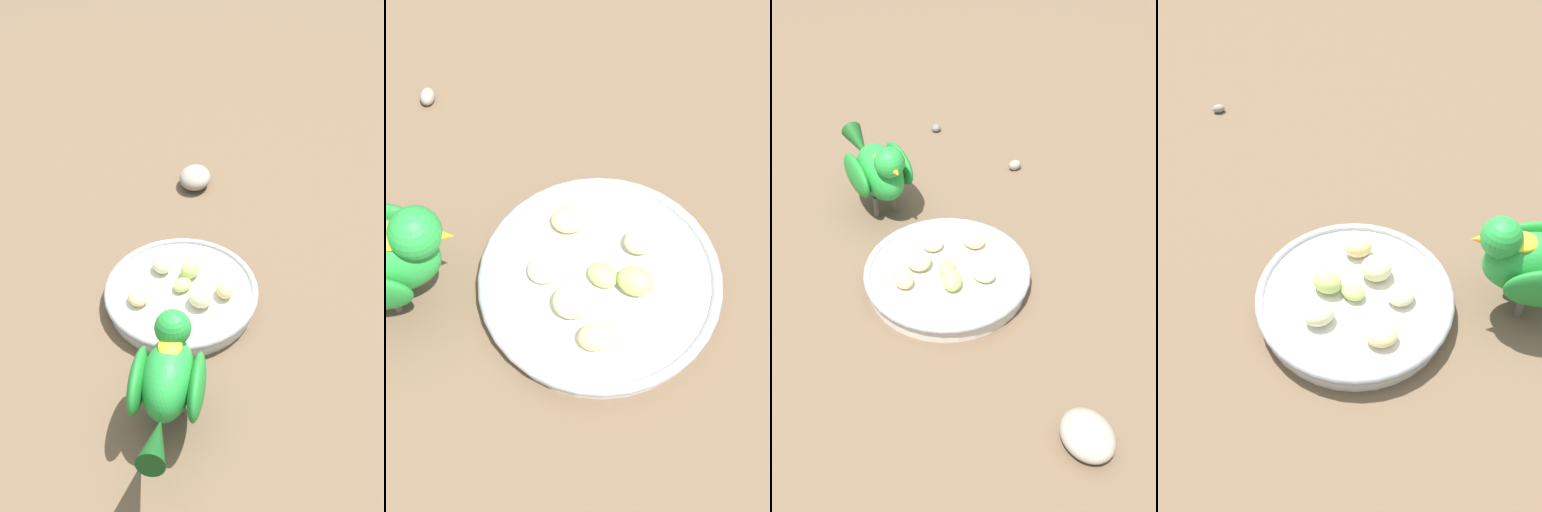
% 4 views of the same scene
% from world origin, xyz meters
% --- Properties ---
extents(ground_plane, '(4.00, 4.00, 0.00)m').
position_xyz_m(ground_plane, '(0.00, 0.00, 0.00)').
color(ground_plane, brown).
extents(feeding_bowl, '(0.22, 0.22, 0.03)m').
position_xyz_m(feeding_bowl, '(0.01, -0.02, 0.02)').
color(feeding_bowl, beige).
rests_on(feeding_bowl, ground_plane).
extents(apple_piece_0, '(0.04, 0.04, 0.02)m').
position_xyz_m(apple_piece_0, '(-0.01, -0.08, 0.03)').
color(apple_piece_0, '#E5C67F').
rests_on(apple_piece_0, feeding_bowl).
extents(apple_piece_1, '(0.04, 0.04, 0.03)m').
position_xyz_m(apple_piece_1, '(0.00, 0.01, 0.04)').
color(apple_piece_1, '#B2CC66').
rests_on(apple_piece_1, feeding_bowl).
extents(apple_piece_2, '(0.04, 0.04, 0.02)m').
position_xyz_m(apple_piece_2, '(-0.04, -0.02, 0.03)').
color(apple_piece_2, beige).
rests_on(apple_piece_2, feeding_bowl).
extents(apple_piece_3, '(0.05, 0.05, 0.03)m').
position_xyz_m(apple_piece_3, '(0.05, -0.02, 0.04)').
color(apple_piece_3, beige).
rests_on(apple_piece_3, feeding_bowl).
extents(apple_piece_4, '(0.03, 0.03, 0.02)m').
position_xyz_m(apple_piece_4, '(0.01, -0.02, 0.03)').
color(apple_piece_4, '#B2CC66').
rests_on(apple_piece_4, feeding_bowl).
extents(apple_piece_5, '(0.04, 0.04, 0.02)m').
position_xyz_m(apple_piece_5, '(0.05, -0.06, 0.03)').
color(apple_piece_5, beige).
rests_on(apple_piece_5, feeding_bowl).
extents(apple_piece_6, '(0.04, 0.04, 0.02)m').
position_xyz_m(apple_piece_6, '(0.06, 0.02, 0.03)').
color(apple_piece_6, '#E5C67F').
rests_on(apple_piece_6, feeding_bowl).
extents(parrot, '(0.15, 0.16, 0.13)m').
position_xyz_m(parrot, '(0.15, -0.16, 0.08)').
color(parrot, '#59544C').
rests_on(parrot, ground_plane).
extents(pebble_2, '(0.02, 0.02, 0.01)m').
position_xyz_m(pebble_2, '(0.13, 0.38, 0.01)').
color(pebble_2, gray).
rests_on(pebble_2, ground_plane).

